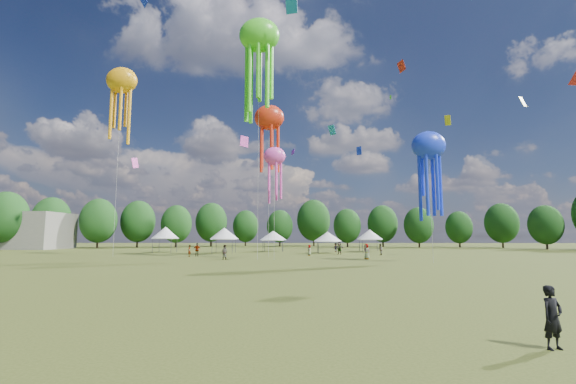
{
  "coord_description": "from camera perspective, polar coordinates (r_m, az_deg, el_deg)",
  "views": [
    {
      "loc": [
        0.21,
        -13.0,
        2.79
      ],
      "look_at": [
        -0.47,
        15.0,
        6.0
      ],
      "focal_mm": 24.15,
      "sensor_mm": 36.0,
      "label": 1
    }
  ],
  "objects": [
    {
      "name": "spectator_near",
      "position": [
        48.05,
        -9.33,
        -8.74
      ],
      "size": [
        1.02,
        0.91,
        1.75
      ],
      "primitive_type": "imported",
      "rotation": [
        0.0,
        0.0,
        2.8
      ],
      "color": "gray",
      "rests_on": "ground"
    },
    {
      "name": "festival_tents",
      "position": [
        68.27,
        -2.53,
        -6.28
      ],
      "size": [
        40.92,
        12.2,
        4.43
      ],
      "color": "#47474C",
      "rests_on": "ground"
    },
    {
      "name": "spectators_far",
      "position": [
        58.54,
        4.6,
        -8.38
      ],
      "size": [
        27.56,
        22.68,
        1.92
      ],
      "color": "gray",
      "rests_on": "ground"
    },
    {
      "name": "small_kites",
      "position": [
        60.62,
        2.52,
        20.16
      ],
      "size": [
        67.37,
        55.29,
        42.51
      ],
      "color": "red",
      "rests_on": "ground"
    },
    {
      "name": "ground",
      "position": [
        13.3,
        0.49,
        -18.65
      ],
      "size": [
        300.0,
        300.0,
        0.0
      ],
      "primitive_type": "plane",
      "color": "#384416",
      "rests_on": "ground"
    },
    {
      "name": "treeline",
      "position": [
        75.72,
        -1.7,
        -3.69
      ],
      "size": [
        201.57,
        95.24,
        13.43
      ],
      "color": "#38281C",
      "rests_on": "ground"
    },
    {
      "name": "observer_main",
      "position": [
        12.12,
        34.41,
        -14.97
      ],
      "size": [
        0.66,
        0.54,
        1.56
      ],
      "primitive_type": "imported",
      "rotation": [
        0.0,
        0.0,
        0.33
      ],
      "color": "black",
      "rests_on": "ground"
    },
    {
      "name": "show_kites",
      "position": [
        52.33,
        -6.17,
        13.37
      ],
      "size": [
        43.84,
        13.77,
        30.62
      ],
      "color": "red",
      "rests_on": "ground"
    }
  ]
}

